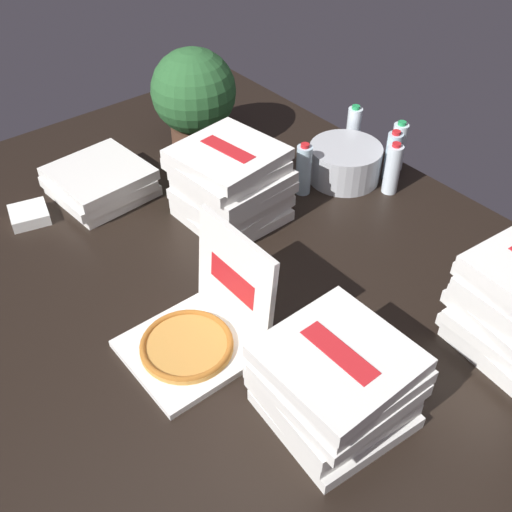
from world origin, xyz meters
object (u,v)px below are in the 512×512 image
object	(u,v)px
pizza_stack_left_mid	(336,383)
potted_plant	(194,96)
open_pizza_box	(201,327)
water_bottle_2	(304,170)
pizza_stack_right_near	(100,182)
napkin_pile	(29,215)
pizza_stack_left_near	(231,185)
ice_bucket	(345,163)
water_bottle_0	(392,156)
water_bottle_1	(398,147)
water_bottle_4	(392,169)
water_bottle_3	(353,130)

from	to	relation	value
pizza_stack_left_mid	potted_plant	size ratio (longest dim) A/B	0.87
open_pizza_box	water_bottle_2	world-z (taller)	open_pizza_box
pizza_stack_right_near	napkin_pile	bearing A→B (deg)	-95.50
pizza_stack_left_mid	pizza_stack_left_near	xyz separation A→B (m)	(-0.99, 0.36, 0.02)
ice_bucket	potted_plant	size ratio (longest dim) A/B	0.67
pizza_stack_right_near	water_bottle_0	size ratio (longest dim) A/B	1.71
napkin_pile	pizza_stack_left_mid	bearing A→B (deg)	12.17
water_bottle_2	napkin_pile	xyz separation A→B (m)	(-0.58, -1.05, -0.09)
pizza_stack_left_near	water_bottle_0	world-z (taller)	pizza_stack_left_near
open_pizza_box	water_bottle_1	world-z (taller)	open_pizza_box
pizza_stack_right_near	water_bottle_1	world-z (taller)	water_bottle_1
water_bottle_1	potted_plant	bearing A→B (deg)	-141.61
open_pizza_box	pizza_stack_left_mid	distance (m)	0.50
water_bottle_1	water_bottle_2	bearing A→B (deg)	-105.57
potted_plant	open_pizza_box	bearing A→B (deg)	-34.05
open_pizza_box	napkin_pile	xyz separation A→B (m)	(-1.04, -0.17, -0.06)
pizza_stack_left_mid	pizza_stack_left_near	size ratio (longest dim) A/B	0.98
water_bottle_2	potted_plant	world-z (taller)	potted_plant
pizza_stack_left_mid	pizza_stack_right_near	bearing A→B (deg)	179.90
open_pizza_box	water_bottle_4	size ratio (longest dim) A/B	1.71
open_pizza_box	napkin_pile	bearing A→B (deg)	-170.60
pizza_stack_left_near	pizza_stack_left_mid	bearing A→B (deg)	-20.22
pizza_stack_right_near	open_pizza_box	bearing A→B (deg)	-8.84
pizza_stack_right_near	ice_bucket	xyz separation A→B (m)	(0.58, 0.95, 0.01)
water_bottle_2	pizza_stack_right_near	bearing A→B (deg)	-127.30
pizza_stack_left_mid	water_bottle_1	world-z (taller)	pizza_stack_left_mid
water_bottle_0	pizza_stack_left_near	bearing A→B (deg)	-106.98
pizza_stack_left_near	water_bottle_3	size ratio (longest dim) A/B	1.78
pizza_stack_right_near	water_bottle_2	bearing A→B (deg)	52.70
pizza_stack_left_near	potted_plant	xyz separation A→B (m)	(-0.58, 0.22, 0.11)
open_pizza_box	water_bottle_4	xyz separation A→B (m)	(-0.21, 1.19, 0.04)
pizza_stack_right_near	pizza_stack_left_mid	bearing A→B (deg)	-0.10
pizza_stack_left_near	potted_plant	world-z (taller)	potted_plant
open_pizza_box	water_bottle_2	distance (m)	0.99
ice_bucket	water_bottle_0	bearing A→B (deg)	49.48
water_bottle_0	water_bottle_1	world-z (taller)	same
ice_bucket	pizza_stack_left_mid	bearing A→B (deg)	-46.75
water_bottle_0	potted_plant	distance (m)	0.98
open_pizza_box	pizza_stack_left_mid	world-z (taller)	open_pizza_box
water_bottle_4	water_bottle_1	bearing A→B (deg)	123.95
pizza_stack_left_mid	open_pizza_box	bearing A→B (deg)	-161.96
water_bottle_4	potted_plant	bearing A→B (deg)	-153.18
potted_plant	water_bottle_3	bearing A→B (deg)	46.52
water_bottle_1	pizza_stack_left_near	bearing A→B (deg)	-102.70
pizza_stack_right_near	water_bottle_1	distance (m)	1.38
pizza_stack_right_near	ice_bucket	world-z (taller)	ice_bucket
water_bottle_0	water_bottle_4	size ratio (longest dim) A/B	1.00
water_bottle_2	potted_plant	distance (m)	0.67
water_bottle_4	open_pizza_box	bearing A→B (deg)	-79.88
pizza_stack_left_near	water_bottle_3	xyz separation A→B (m)	(-0.05, 0.79, -0.05)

